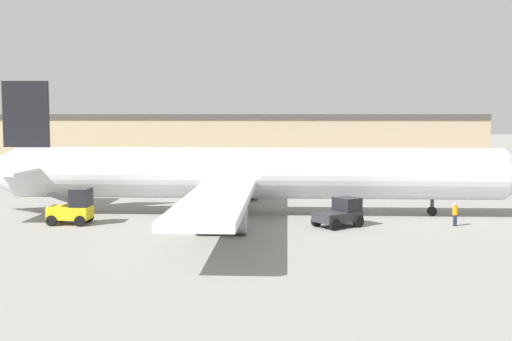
{
  "coord_description": "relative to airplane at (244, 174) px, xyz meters",
  "views": [
    {
      "loc": [
        3.18,
        -48.9,
        7.75
      ],
      "look_at": [
        0.0,
        0.0,
        3.41
      ],
      "focal_mm": 45.0,
      "sensor_mm": 36.0,
      "label": 1
    }
  ],
  "objects": [
    {
      "name": "airplane",
      "position": [
        0.0,
        0.0,
        0.0
      ],
      "size": [
        44.81,
        40.56,
        10.28
      ],
      "rotation": [
        0.0,
        0.0,
        0.02
      ],
      "color": "silver",
      "rests_on": "ground_plane"
    },
    {
      "name": "terminal_building",
      "position": [
        -5.24,
        40.07,
        0.76
      ],
      "size": [
        67.28,
        13.25,
        7.71
      ],
      "color": "tan",
      "rests_on": "ground_plane"
    },
    {
      "name": "ground_plane",
      "position": [
        0.96,
        0.01,
        -3.1
      ],
      "size": [
        400.0,
        400.0,
        0.0
      ],
      "primitive_type": "plane",
      "color": "gray"
    },
    {
      "name": "belt_loader_truck",
      "position": [
        -11.61,
        -5.14,
        -1.93
      ],
      "size": [
        2.87,
        2.07,
        2.54
      ],
      "rotation": [
        0.0,
        0.0,
        0.0
      ],
      "color": "yellow",
      "rests_on": "ground_plane"
    },
    {
      "name": "baggage_tug",
      "position": [
        7.12,
        -4.92,
        -2.16
      ],
      "size": [
        3.66,
        3.52,
        1.97
      ],
      "rotation": [
        0.0,
        0.0,
        0.67
      ],
      "color": "#2D2D33",
      "rests_on": "ground_plane"
    },
    {
      "name": "ground_crew_worker",
      "position": [
        15.05,
        -4.2,
        -2.24
      ],
      "size": [
        0.35,
        0.35,
        1.61
      ],
      "rotation": [
        0.0,
        0.0,
        1.16
      ],
      "color": "#1E2338",
      "rests_on": "ground_plane"
    }
  ]
}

